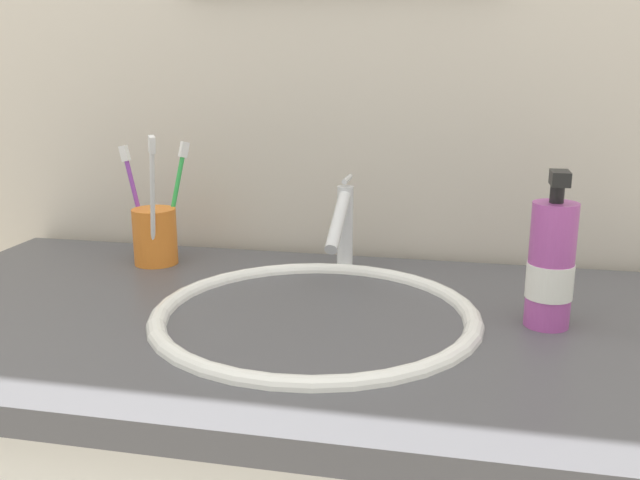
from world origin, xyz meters
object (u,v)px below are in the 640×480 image
toothbrush_green (176,193)px  toothbrush_white (153,195)px  faucet (343,224)px  soap_dispenser (551,266)px  toothbrush_cup (155,236)px  toothbrush_purple (135,194)px

toothbrush_green → toothbrush_white: bearing=-93.5°
faucet → toothbrush_green: (-0.27, 0.01, 0.03)m
toothbrush_green → soap_dispenser: same height
toothbrush_cup → soap_dispenser: bearing=-14.6°
toothbrush_purple → faucet: bearing=-0.2°
toothbrush_green → faucet: bearing=-3.1°
toothbrush_purple → toothbrush_green: (0.06, 0.01, 0.00)m
toothbrush_cup → toothbrush_purple: toothbrush_purple is taller
faucet → toothbrush_purple: size_ratio=0.88×
faucet → toothbrush_cup: (-0.29, -0.01, -0.03)m
faucet → toothbrush_purple: (-0.33, 0.00, 0.03)m
faucet → toothbrush_white: 0.28m
toothbrush_cup → toothbrush_purple: bearing=157.7°
soap_dispenser → toothbrush_green: bearing=161.9°
soap_dispenser → toothbrush_purple: bearing=164.9°
toothbrush_purple → soap_dispenser: bearing=-15.1°
toothbrush_purple → soap_dispenser: 0.62m
toothbrush_cup → soap_dispenser: (0.56, -0.15, 0.03)m
toothbrush_purple → toothbrush_green: bearing=12.5°
toothbrush_cup → toothbrush_green: 0.07m
toothbrush_green → toothbrush_cup: bearing=-131.3°
faucet → toothbrush_white: bearing=-168.1°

